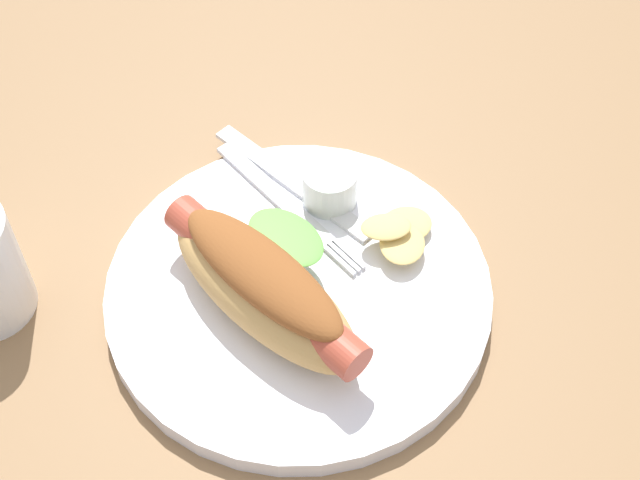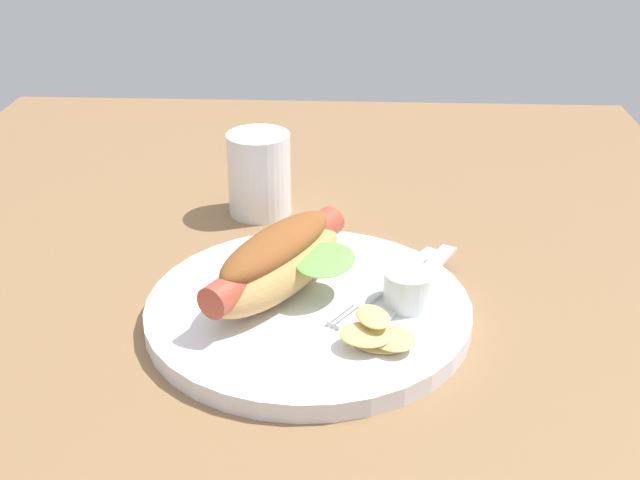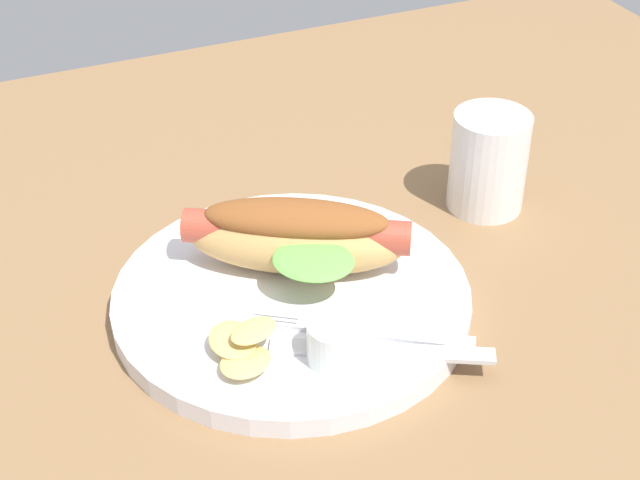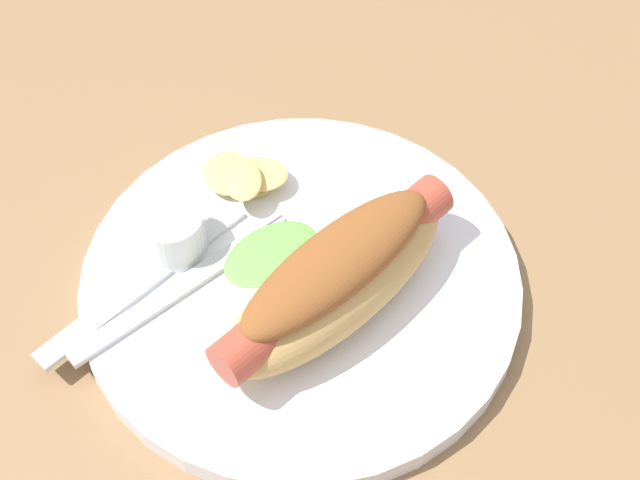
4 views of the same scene
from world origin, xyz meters
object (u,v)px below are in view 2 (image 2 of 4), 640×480
(plate, at_px, (308,310))
(hot_dog, at_px, (279,261))
(drinking_cup, at_px, (259,174))
(fork, at_px, (389,283))
(sauce_ramekin, at_px, (408,291))
(chips_pile, at_px, (378,334))
(knife, at_px, (415,284))

(plate, relative_size, hot_dog, 1.56)
(drinking_cup, bearing_deg, plate, -162.79)
(hot_dog, height_order, fork, hot_dog)
(hot_dog, bearing_deg, sauce_ramekin, 109.03)
(chips_pile, bearing_deg, knife, -20.13)
(chips_pile, bearing_deg, drinking_cup, 24.29)
(plate, height_order, chips_pile, chips_pile)
(sauce_ramekin, bearing_deg, drinking_cup, 34.47)
(hot_dog, xyz_separation_m, sauce_ramekin, (-0.02, -0.11, -0.01))
(hot_dog, height_order, chips_pile, hot_dog)
(sauce_ramekin, bearing_deg, hot_dog, 79.40)
(hot_dog, distance_m, chips_pile, 0.11)
(knife, height_order, drinking_cup, drinking_cup)
(plate, distance_m, knife, 0.09)
(hot_dog, xyz_separation_m, knife, (0.02, -0.11, -0.03))
(hot_dog, bearing_deg, chips_pile, 77.09)
(knife, distance_m, drinking_cup, 0.23)
(plate, relative_size, chips_pile, 4.10)
(fork, relative_size, chips_pile, 2.11)
(sauce_ramekin, bearing_deg, chips_pile, 155.16)
(hot_dog, relative_size, drinking_cup, 1.97)
(hot_dog, relative_size, chips_pile, 2.62)
(drinking_cup, bearing_deg, chips_pile, -155.71)
(plate, height_order, sauce_ramekin, sauce_ramekin)
(plate, bearing_deg, chips_pile, -136.77)
(sauce_ramekin, bearing_deg, knife, -12.36)
(sauce_ramekin, xyz_separation_m, fork, (0.03, 0.01, -0.01))
(sauce_ramekin, height_order, fork, sauce_ramekin)
(plate, xyz_separation_m, chips_pile, (-0.06, -0.06, 0.02))
(hot_dog, distance_m, fork, 0.10)
(plate, xyz_separation_m, drinking_cup, (0.21, 0.06, 0.04))
(hot_dog, bearing_deg, fork, 129.04)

